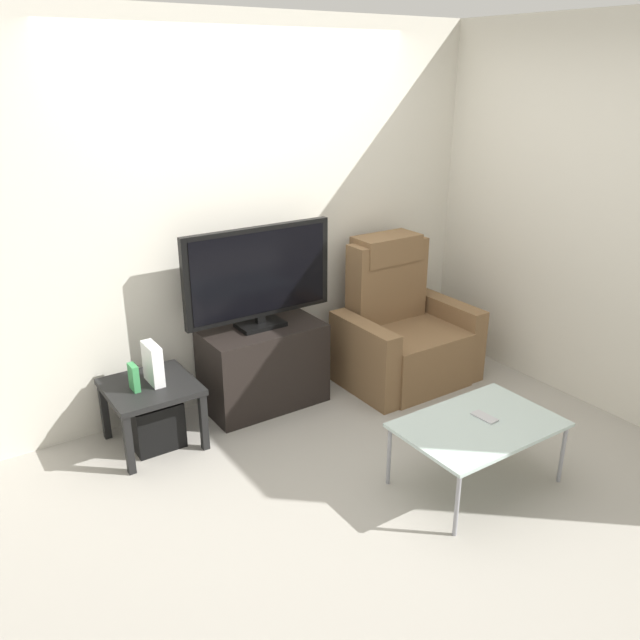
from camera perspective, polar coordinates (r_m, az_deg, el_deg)
The scene contains 12 objects.
ground_plane at distance 4.14m, azimuth 2.02°, elevation -11.66°, with size 6.40×6.40×0.00m, color #9E998E.
wall_back at distance 4.53m, azimuth -6.23°, elevation 9.10°, with size 6.40×0.06×2.60m, color beige.
wall_side at distance 4.92m, azimuth 20.55°, elevation 8.84°, with size 0.06×4.48×2.60m, color beige.
tv_stand at distance 4.58m, azimuth -5.00°, elevation -4.05°, with size 0.83×0.45×0.59m.
television at distance 4.35m, azimuth -5.40°, elevation 3.95°, with size 1.08×0.20×0.70m.
recliner_armchair at distance 4.97m, azimuth 7.23°, elevation -1.06°, with size 0.98×0.78×1.08m.
side_table at distance 4.20m, azimuth -14.66°, elevation -6.29°, with size 0.54×0.54×0.42m.
subwoofer_box at distance 4.29m, azimuth -14.41°, elevation -8.69°, with size 0.31×0.31×0.31m, color black.
book_upright at distance 4.09m, azimuth -16.08°, elevation -4.89°, with size 0.04×0.10×0.17m, color #388C4C.
game_console at distance 4.13m, azimuth -14.50°, elevation -3.75°, with size 0.07×0.20×0.26m, color white.
coffee_table at distance 3.79m, azimuth 13.81°, elevation -9.14°, with size 0.90×0.60×0.39m.
cell_phone at distance 3.84m, azimuth 14.29°, elevation -8.28°, with size 0.07×0.15×0.01m, color #B7B7BC.
Camera 1 is at (-2.04, -2.80, 2.26)m, focal length 36.33 mm.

